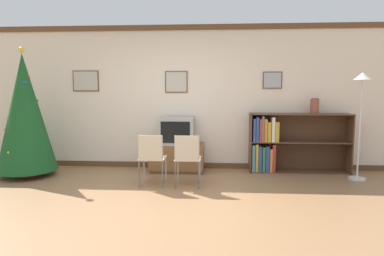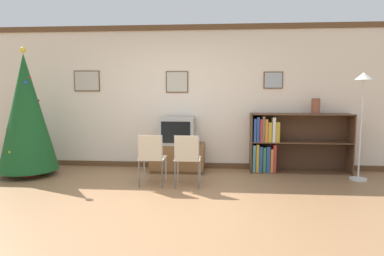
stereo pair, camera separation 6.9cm
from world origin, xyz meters
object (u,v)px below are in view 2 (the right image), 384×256
Objects in this scene: tv_console at (178,157)px; bookshelf at (281,143)px; television at (177,131)px; vase at (316,106)px; folding_chair_right at (187,157)px; christmas_tree at (26,113)px; standing_lamp at (363,98)px; folding_chair_left at (152,156)px.

bookshelf is (1.89, 0.10, 0.27)m from tv_console.
vase reaches higher than television.
television is 0.77× the size of folding_chair_right.
television is 2.52m from vase.
christmas_tree is 5.09m from vase.
television is at bearing 11.29° from christmas_tree.
standing_lamp is at bearing -35.92° from vase.
folding_chair_right is at bearing -166.83° from standing_lamp.
tv_console is 1.20× the size of folding_chair_right.
christmas_tree is 2.71× the size of folding_chair_right.
television is at bearing 105.37° from folding_chair_right.
television is 0.77× the size of folding_chair_left.
television is (0.00, -0.00, 0.50)m from tv_console.
standing_lamp reaches higher than vase.
standing_lamp reaches higher than television.
television is at bearing 74.63° from folding_chair_left.
christmas_tree is 1.24× the size of bookshelf.
folding_chair_right is at bearing -9.98° from christmas_tree.
standing_lamp reaches higher than bookshelf.
tv_console is 0.55× the size of bookshelf.
folding_chair_right is 2.96× the size of vase.
vase reaches higher than tv_console.
folding_chair_left is (2.30, -0.50, -0.63)m from christmas_tree.
standing_lamp is (2.82, 0.66, 0.90)m from folding_chair_right.
vase is at bearing 21.92° from folding_chair_left.
tv_console is 0.50m from television.
tv_console is 1.91m from bookshelf.
vase is (2.48, 0.09, 0.96)m from tv_console.
standing_lamp reaches higher than tv_console.
tv_console is 1.56× the size of television.
tv_console is (2.58, 0.52, -0.85)m from christmas_tree.
christmas_tree reaches higher than standing_lamp.
bookshelf is (1.61, 1.12, 0.05)m from folding_chair_right.
folding_chair_left is at bearing -168.95° from standing_lamp.
television is at bearing -176.95° from bookshelf.
bookshelf is at bearing 179.20° from vase.
standing_lamp is (3.38, 0.66, 0.90)m from folding_chair_left.
vase is (0.59, -0.01, 0.69)m from bookshelf.
christmas_tree reaches higher than vase.
folding_chair_left is 0.46× the size of bookshelf.
tv_console is at bearing -177.02° from bookshelf.
folding_chair_left is 3.06m from vase.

